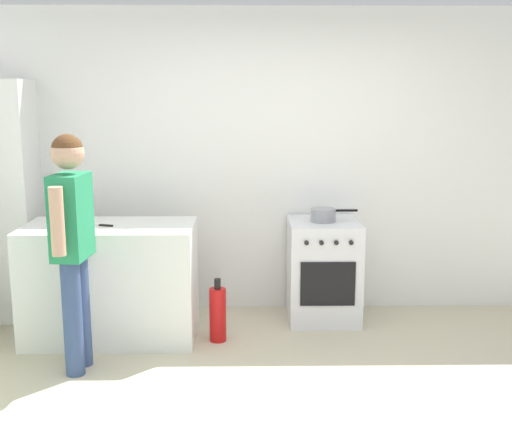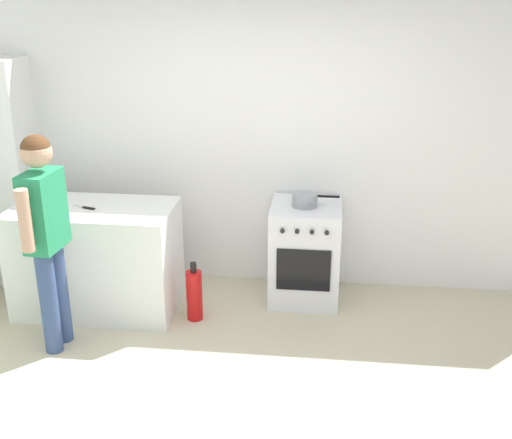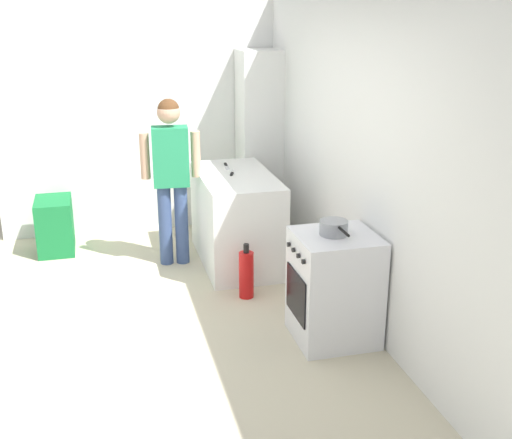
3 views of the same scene
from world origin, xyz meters
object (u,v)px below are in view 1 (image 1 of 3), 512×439
at_px(knife_paring, 102,225).
at_px(fire_extinguisher, 218,314).
at_px(oven_left, 323,270).
at_px(person, 72,233).
at_px(pot, 323,215).
at_px(larder_cabinet, 6,202).
at_px(knife_utility, 63,225).

xyz_separation_m(knife_paring, fire_extinguisher, (0.87, -0.07, -0.69)).
relative_size(oven_left, person, 0.52).
xyz_separation_m(pot, knife_paring, (-1.73, -0.39, 0.00)).
height_order(pot, person, person).
distance_m(oven_left, larder_cabinet, 2.71).
distance_m(oven_left, pot, 0.48).
relative_size(oven_left, larder_cabinet, 0.42).
bearing_deg(pot, person, -151.70).
xyz_separation_m(knife_utility, person, (0.23, -0.59, 0.07)).
distance_m(pot, knife_utility, 2.06).
bearing_deg(larder_cabinet, person, -52.49).
bearing_deg(knife_paring, knife_utility, 178.88).
bearing_deg(knife_utility, fire_extinguisher, -3.77).
height_order(oven_left, larder_cabinet, larder_cabinet).
bearing_deg(person, pot, 28.30).
height_order(pot, knife_paring, pot).
bearing_deg(oven_left, knife_paring, -166.86).
distance_m(oven_left, knife_utility, 2.13).
relative_size(pot, knife_paring, 1.88).
bearing_deg(person, oven_left, 28.56).
bearing_deg(knife_utility, oven_left, 11.12).
bearing_deg(oven_left, larder_cabinet, 177.80).
bearing_deg(oven_left, person, -151.44).
distance_m(knife_utility, larder_cabinet, 0.80).
bearing_deg(knife_utility, knife_paring, -1.12).
bearing_deg(larder_cabinet, oven_left, -2.20).
height_order(oven_left, knife_paring, knife_paring).
relative_size(pot, knife_utility, 1.55).
relative_size(oven_left, pot, 2.18).
bearing_deg(knife_paring, person, -97.04).
relative_size(pot, fire_extinguisher, 0.78).
bearing_deg(fire_extinguisher, knife_paring, 175.33).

